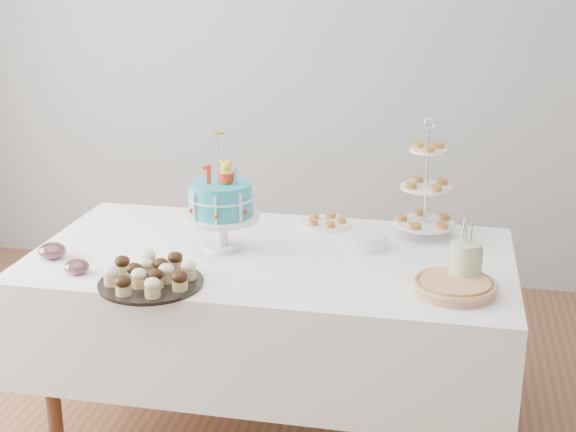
% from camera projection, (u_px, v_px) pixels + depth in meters
% --- Properties ---
extents(walls, '(5.04, 4.04, 2.70)m').
position_uv_depth(walls, '(251.00, 127.00, 2.77)').
color(walls, '#9A9C9F').
rests_on(walls, floor).
extents(table, '(1.92, 1.02, 0.77)m').
position_uv_depth(table, '(272.00, 305.00, 3.30)').
color(table, white).
rests_on(table, floor).
extents(birthday_cake, '(0.31, 0.31, 0.48)m').
position_uv_depth(birthday_cake, '(222.00, 219.00, 3.24)').
color(birthday_cake, white).
rests_on(birthday_cake, table).
extents(cupcake_tray, '(0.38, 0.38, 0.09)m').
position_uv_depth(cupcake_tray, '(150.00, 274.00, 2.91)').
color(cupcake_tray, black).
rests_on(cupcake_tray, table).
extents(pie, '(0.30, 0.30, 0.05)m').
position_uv_depth(pie, '(455.00, 286.00, 2.85)').
color(pie, tan).
rests_on(pie, table).
extents(tiered_stand, '(0.26, 0.26, 0.51)m').
position_uv_depth(tiered_stand, '(426.00, 188.00, 3.36)').
color(tiered_stand, silver).
rests_on(tiered_stand, table).
extents(plate_stack, '(0.16, 0.16, 0.06)m').
position_uv_depth(plate_stack, '(368.00, 240.00, 3.28)').
color(plate_stack, white).
rests_on(plate_stack, table).
extents(pastry_plate, '(0.23, 0.23, 0.03)m').
position_uv_depth(pastry_plate, '(326.00, 221.00, 3.57)').
color(pastry_plate, white).
rests_on(pastry_plate, table).
extents(jam_bowl_a, '(0.10, 0.10, 0.06)m').
position_uv_depth(jam_bowl_a, '(77.00, 267.00, 3.02)').
color(jam_bowl_a, silver).
rests_on(jam_bowl_a, table).
extents(jam_bowl_b, '(0.11, 0.11, 0.06)m').
position_uv_depth(jam_bowl_b, '(52.00, 251.00, 3.17)').
color(jam_bowl_b, silver).
rests_on(jam_bowl_b, table).
extents(utensil_pitcher, '(0.12, 0.11, 0.25)m').
position_uv_depth(utensil_pitcher, '(465.00, 262.00, 2.90)').
color(utensil_pitcher, '#F0E6D0').
rests_on(utensil_pitcher, table).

